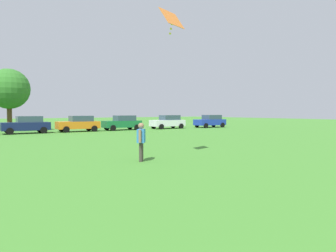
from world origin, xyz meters
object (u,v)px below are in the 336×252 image
(parked_car_green_3, at_px, (123,123))
(parked_car_blue_5, at_px, (210,121))
(parked_car_navy_1, at_px, (27,125))
(parked_car_orange_2, at_px, (79,124))
(tree_far_right, at_px, (9,89))
(kite, at_px, (172,20))
(adult_bystander, at_px, (141,139))
(parked_car_white_4, at_px, (168,122))

(parked_car_green_3, bearing_deg, parked_car_blue_5, 174.99)
(parked_car_navy_1, relative_size, parked_car_orange_2, 1.00)
(parked_car_blue_5, height_order, tree_far_right, tree_far_right)
(parked_car_green_3, distance_m, parked_car_blue_5, 12.41)
(tree_far_right, bearing_deg, parked_car_blue_5, -13.71)
(parked_car_navy_1, xyz_separation_m, tree_far_right, (-0.98, 4.59, 3.67))
(parked_car_navy_1, bearing_deg, parked_car_orange_2, 179.60)
(kite, bearing_deg, parked_car_green_3, 70.99)
(parked_car_navy_1, distance_m, parked_car_green_3, 10.10)
(parked_car_navy_1, xyz_separation_m, parked_car_orange_2, (5.05, -0.04, 0.00))
(parked_car_blue_5, bearing_deg, adult_bystander, 42.85)
(parked_car_green_3, relative_size, parked_car_blue_5, 1.00)
(adult_bystander, relative_size, parked_car_navy_1, 0.38)
(parked_car_orange_2, bearing_deg, parked_car_navy_1, -0.40)
(kite, relative_size, parked_car_blue_5, 0.32)
(tree_far_right, bearing_deg, adult_bystander, -84.76)
(tree_far_right, bearing_deg, parked_car_orange_2, -37.49)
(kite, bearing_deg, parked_car_orange_2, 84.40)
(kite, relative_size, parked_car_orange_2, 0.32)
(parked_car_blue_5, bearing_deg, parked_car_navy_1, -2.87)
(kite, relative_size, parked_car_green_3, 0.32)
(adult_bystander, height_order, parked_car_green_3, parked_car_green_3)
(adult_bystander, distance_m, parked_car_navy_1, 20.76)
(adult_bystander, distance_m, parked_car_white_4, 25.10)
(parked_car_navy_1, xyz_separation_m, parked_car_green_3, (10.10, -0.04, 0.00))
(kite, xyz_separation_m, parked_car_navy_1, (-3.04, 20.51, -5.40))
(adult_bystander, bearing_deg, parked_car_white_4, -179.33)
(kite, bearing_deg, parked_car_white_4, 56.96)
(adult_bystander, bearing_deg, parked_car_blue_5, 169.55)
(kite, distance_m, parked_car_navy_1, 21.43)
(adult_bystander, distance_m, tree_far_right, 25.66)
(kite, height_order, parked_car_orange_2, kite)
(parked_car_white_4, height_order, tree_far_right, tree_far_right)
(adult_bystander, height_order, parked_car_orange_2, parked_car_orange_2)
(parked_car_navy_1, distance_m, parked_car_blue_5, 22.49)
(parked_car_navy_1, height_order, parked_car_green_3, same)
(parked_car_navy_1, bearing_deg, tree_far_right, -77.94)
(parked_car_white_4, relative_size, parked_car_blue_5, 1.00)
(adult_bystander, bearing_deg, tree_far_right, -138.05)
(parked_car_orange_2, bearing_deg, adult_bystander, 79.83)
(parked_car_orange_2, bearing_deg, parked_car_blue_5, 176.42)
(parked_car_green_3, distance_m, parked_car_white_4, 6.02)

